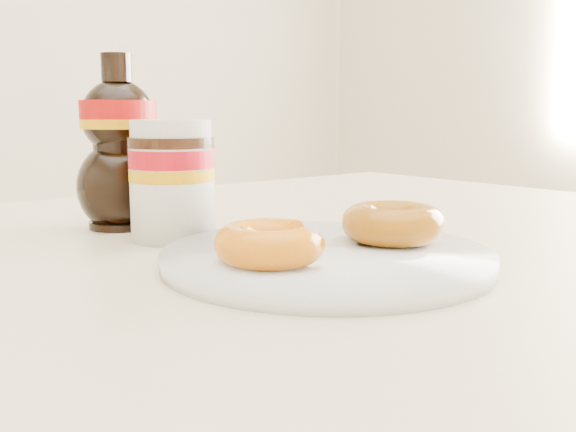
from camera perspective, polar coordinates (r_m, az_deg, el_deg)
dining_table at (r=0.60m, az=-8.47°, el=-11.30°), size 1.40×0.90×0.75m
plate at (r=0.53m, az=3.43°, el=-3.65°), size 0.27×0.27×0.01m
donut_bitten at (r=0.48m, az=-1.64°, el=-2.43°), size 0.10×0.10×0.03m
donut_whole at (r=0.57m, az=9.31°, el=-0.62°), size 0.10×0.10×0.03m
nutella_jar at (r=0.64m, az=-10.26°, el=3.56°), size 0.08×0.08×0.12m
syrup_bottle at (r=0.72m, az=-14.76°, el=6.37°), size 0.12×0.11×0.19m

